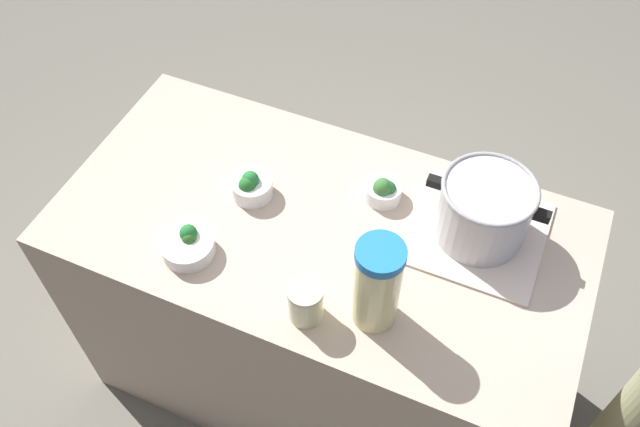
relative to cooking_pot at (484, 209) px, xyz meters
name	(u,v)px	position (x,y,z in m)	size (l,w,h in m)	color
ground_plane	(320,370)	(-0.38, -0.14, -0.97)	(8.00, 8.00, 0.00)	slate
counter_slab	(320,310)	(-0.38, -0.14, -0.53)	(1.39, 0.71, 0.87)	#BAA592
dish_cloth	(477,232)	(0.00, 0.00, -0.10)	(0.34, 0.34, 0.01)	beige
cooking_pot	(484,209)	(0.00, 0.00, 0.00)	(0.30, 0.24, 0.18)	#B7B7BC
lemonade_pitcher	(377,284)	(-0.16, -0.33, 0.03)	(0.11, 0.11, 0.26)	beige
mason_jar	(306,302)	(-0.31, -0.39, -0.04)	(0.09, 0.09, 0.11)	beige
broccoli_bowl_front	(251,186)	(-0.59, -0.11, -0.07)	(0.11, 0.11, 0.08)	silver
broccoli_bowl_center	(188,245)	(-0.65, -0.34, -0.07)	(0.13, 0.13, 0.07)	silver
broccoli_bowl_back	(383,190)	(-0.26, 0.01, -0.07)	(0.10, 0.10, 0.08)	silver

